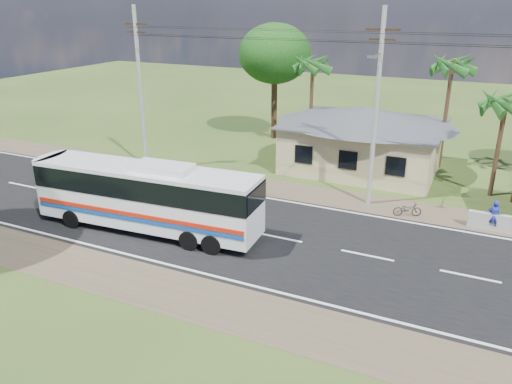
% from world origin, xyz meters
% --- Properties ---
extents(ground, '(120.00, 120.00, 0.00)m').
position_xyz_m(ground, '(0.00, 0.00, 0.00)').
color(ground, '#2F4719').
rests_on(ground, ground).
extents(road, '(120.00, 16.00, 0.03)m').
position_xyz_m(road, '(0.00, 0.00, 0.01)').
color(road, black).
rests_on(road, ground).
extents(house, '(12.40, 10.00, 5.00)m').
position_xyz_m(house, '(1.00, 13.00, 2.64)').
color(house, '#C5B583').
rests_on(house, ground).
extents(utility_poles, '(32.80, 2.22, 11.00)m').
position_xyz_m(utility_poles, '(2.67, 6.49, 5.77)').
color(utility_poles, '#9E9E99').
rests_on(utility_poles, ground).
extents(palm_near, '(2.80, 2.80, 6.70)m').
position_xyz_m(palm_near, '(9.50, 11.00, 5.71)').
color(palm_near, '#47301E').
rests_on(palm_near, ground).
extents(palm_mid, '(2.80, 2.80, 8.20)m').
position_xyz_m(palm_mid, '(6.00, 15.50, 7.16)').
color(palm_mid, '#47301E').
rests_on(palm_mid, ground).
extents(palm_far, '(2.80, 2.80, 7.70)m').
position_xyz_m(palm_far, '(-4.00, 16.00, 6.68)').
color(palm_far, '#47301E').
rests_on(palm_far, ground).
extents(tree_behind_house, '(6.00, 6.00, 9.61)m').
position_xyz_m(tree_behind_house, '(-8.00, 18.00, 7.12)').
color(tree_behind_house, '#47301E').
rests_on(tree_behind_house, ground).
extents(coach_bus, '(12.13, 3.33, 3.72)m').
position_xyz_m(coach_bus, '(-6.44, -2.05, 2.13)').
color(coach_bus, silver).
rests_on(coach_bus, ground).
extents(motorcycle, '(1.64, 1.11, 0.81)m').
position_xyz_m(motorcycle, '(5.39, 5.56, 0.41)').
color(motorcycle, black).
rests_on(motorcycle, ground).
extents(person, '(0.62, 0.42, 1.66)m').
position_xyz_m(person, '(9.71, 5.56, 0.83)').
color(person, navy).
rests_on(person, ground).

